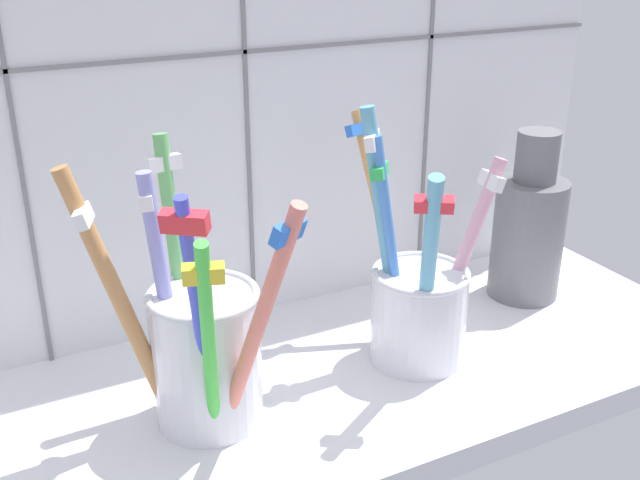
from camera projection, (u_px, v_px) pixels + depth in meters
The scene contains 5 objects.
counter_slab at pixel (315, 390), 53.88cm from camera, with size 64.00×22.00×2.00cm, color silver.
tile_wall_back at pixel (239, 56), 55.23cm from camera, with size 64.00×2.20×45.00cm.
toothbrush_cup_left at pixel (203, 345), 47.06cm from camera, with size 11.36×12.89×17.95cm.
toothbrush_cup_right at pixel (417, 300), 54.36cm from camera, with size 9.99×14.00×18.52cm.
ceramic_vase at pixel (529, 229), 63.17cm from camera, with size 5.86×5.86×14.25cm.
Camera 1 is at (-20.33, -40.53, 31.98)cm, focal length 42.87 mm.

